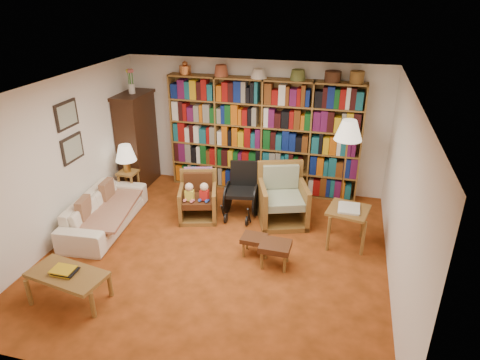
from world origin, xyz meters
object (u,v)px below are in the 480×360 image
(armchair_sage, at_px, (284,199))
(wheelchair, at_px, (242,192))
(side_table_lamp, at_px, (129,180))
(side_table_papers, at_px, (348,214))
(footstool_b, at_px, (275,248))
(coffee_table, at_px, (67,276))
(armchair_leather, at_px, (200,198))
(footstool_a, at_px, (254,240))
(sofa, at_px, (105,211))
(floor_lamp, at_px, (348,134))

(armchair_sage, bearing_deg, wheelchair, -179.61)
(side_table_lamp, height_order, armchair_sage, armchair_sage)
(side_table_papers, height_order, footstool_b, side_table_papers)
(side_table_lamp, xyz_separation_m, coffee_table, (0.64, -2.84, -0.01))
(armchair_leather, bearing_deg, footstool_b, -36.35)
(side_table_papers, xyz_separation_m, coffee_table, (-3.38, -2.25, -0.15))
(footstool_b, height_order, coffee_table, coffee_table)
(wheelchair, relative_size, footstool_a, 2.52)
(wheelchair, relative_size, side_table_papers, 1.38)
(side_table_lamp, height_order, footstool_a, side_table_lamp)
(wheelchair, bearing_deg, footstool_a, -67.42)
(sofa, distance_m, armchair_leather, 1.60)
(floor_lamp, relative_size, coffee_table, 1.63)
(footstool_b, bearing_deg, sofa, 172.56)
(floor_lamp, bearing_deg, armchair_leather, -164.90)
(side_table_papers, distance_m, footstool_a, 1.50)
(side_table_lamp, bearing_deg, floor_lamp, 5.04)
(armchair_leather, bearing_deg, coffee_table, -108.94)
(sofa, distance_m, side_table_papers, 3.96)
(footstool_a, xyz_separation_m, footstool_b, (0.36, -0.20, 0.05))
(armchair_leather, relative_size, floor_lamp, 0.48)
(armchair_leather, bearing_deg, side_table_lamp, 168.76)
(armchair_leather, xyz_separation_m, footstool_b, (1.54, -1.14, -0.03))
(armchair_sage, bearing_deg, side_table_papers, -26.66)
(side_table_lamp, relative_size, floor_lamp, 0.32)
(side_table_lamp, xyz_separation_m, armchair_sage, (2.95, -0.05, -0.01))
(side_table_papers, bearing_deg, floor_lamp, 97.23)
(floor_lamp, bearing_deg, armchair_sage, -157.41)
(sofa, bearing_deg, armchair_sage, -75.47)
(footstool_a, bearing_deg, coffee_table, -142.04)
(armchair_sage, height_order, coffee_table, armchair_sage)
(floor_lamp, height_order, coffee_table, floor_lamp)
(sofa, height_order, footstool_a, sofa)
(sofa, relative_size, side_table_lamp, 3.49)
(side_table_papers, bearing_deg, coffee_table, -146.38)
(footstool_b, bearing_deg, coffee_table, -149.87)
(footstool_a, distance_m, footstool_b, 0.41)
(floor_lamp, relative_size, footstool_b, 3.90)
(footstool_a, bearing_deg, side_table_lamp, 155.48)
(side_table_papers, xyz_separation_m, footstool_b, (-0.97, -0.85, -0.22))
(sofa, xyz_separation_m, side_table_lamp, (-0.10, 1.05, 0.10))
(side_table_papers, bearing_deg, sofa, -173.30)
(armchair_sage, relative_size, footstool_b, 2.36)
(armchair_leather, relative_size, armchair_sage, 0.79)
(wheelchair, xyz_separation_m, footstool_a, (0.49, -1.18, -0.18))
(side_table_lamp, height_order, coffee_table, side_table_lamp)
(wheelchair, relative_size, coffee_table, 0.90)
(side_table_lamp, relative_size, side_table_papers, 0.80)
(side_table_papers, bearing_deg, footstool_a, -154.09)
(armchair_leather, relative_size, footstool_b, 1.86)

